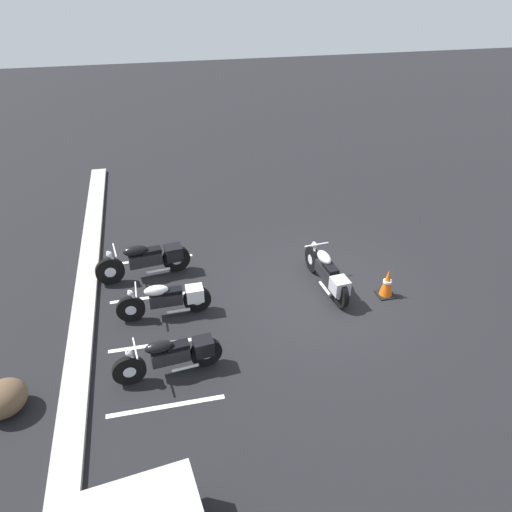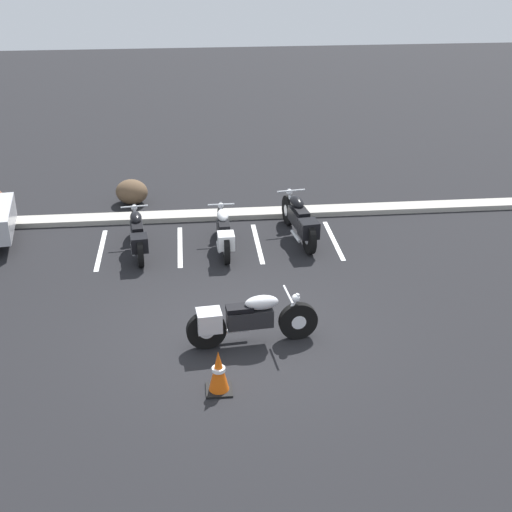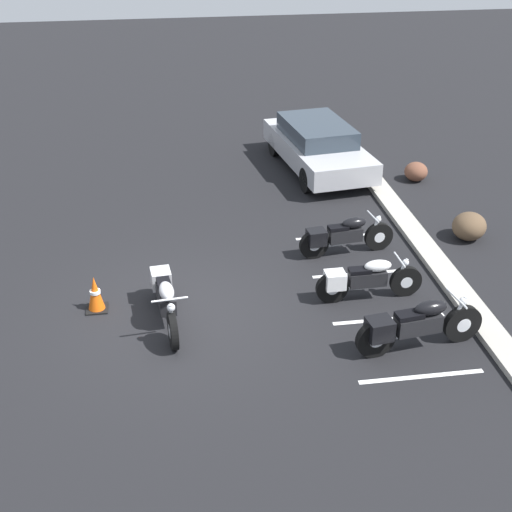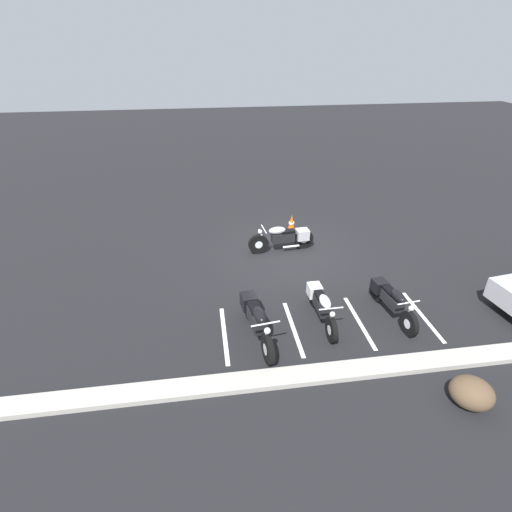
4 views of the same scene
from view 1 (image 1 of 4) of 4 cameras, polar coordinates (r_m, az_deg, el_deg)
ground at (r=11.97m, az=7.20°, el=-4.19°), size 60.00×60.00×0.00m
motorcycle_silver_featured at (r=11.85m, az=8.22°, el=-1.97°), size 2.22×0.63×0.87m
parked_bike_0 at (r=9.70m, az=-9.40°, el=-11.09°), size 0.63×2.09×0.82m
parked_bike_1 at (r=11.12m, az=-9.94°, el=-4.85°), size 0.58×2.07×0.81m
parked_bike_2 at (r=12.50m, az=-12.23°, el=-0.35°), size 0.72×2.31×0.91m
concrete_curb at (r=11.52m, az=-19.23°, el=-7.23°), size 18.00×0.50×0.12m
landscape_rock_1 at (r=10.01m, az=-26.86°, el=-14.32°), size 1.10×1.09×0.60m
traffic_cone at (r=12.01m, az=14.76°, el=-3.06°), size 0.40×0.40×0.70m
stall_line_0 at (r=9.42m, az=-10.22°, el=-16.55°), size 0.10×2.10×0.00m
stall_line_1 at (r=10.64m, az=-10.87°, el=-9.85°), size 0.10×2.10×0.00m
stall_line_2 at (r=11.98m, az=-11.37°, el=-4.58°), size 0.10×2.10×0.00m
stall_line_3 at (r=13.40m, az=-11.76°, el=-0.40°), size 0.10×2.10×0.00m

